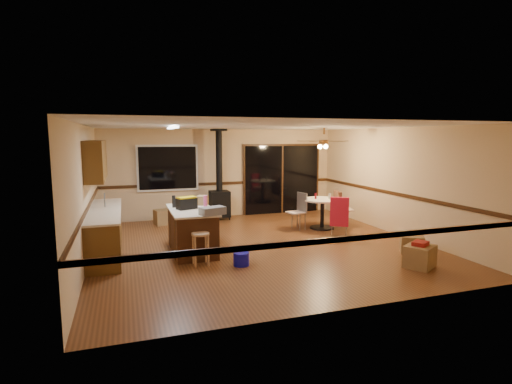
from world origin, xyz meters
name	(u,v)px	position (x,y,z in m)	size (l,w,h in m)	color
floor	(260,245)	(0.00, 0.00, 0.00)	(7.00, 7.00, 0.00)	brown
ceiling	(260,126)	(0.00, 0.00, 2.60)	(7.00, 7.00, 0.00)	silver
wall_back	(222,173)	(0.00, 3.50, 1.30)	(7.00, 7.00, 0.00)	#D0B084
wall_front	(345,218)	(0.00, -3.50, 1.30)	(7.00, 7.00, 0.00)	#D0B084
wall_left	(85,194)	(-3.50, 0.00, 1.30)	(7.00, 7.00, 0.00)	#D0B084
wall_right	(396,181)	(3.50, 0.00, 1.30)	(7.00, 7.00, 0.00)	#D0B084
chair_rail	(260,201)	(0.00, 0.00, 1.00)	(7.00, 7.00, 0.08)	#371F0D
window	(168,168)	(-1.60, 3.45, 1.50)	(1.72, 0.10, 1.32)	black
sliding_door	(282,180)	(1.90, 3.45, 1.05)	(2.52, 0.10, 2.10)	black
lower_cabinets	(106,232)	(-3.20, 0.50, 0.43)	(0.60, 3.00, 0.86)	brown
countertop	(104,211)	(-3.20, 0.50, 0.88)	(0.64, 3.04, 0.04)	beige
upper_cabinets	(96,160)	(-3.33, 0.70, 1.90)	(0.35, 2.00, 0.80)	brown
kitchen_island	(192,230)	(-1.50, 0.00, 0.45)	(0.88, 1.68, 0.90)	#3A1D0E
wood_stove	(219,194)	(-0.20, 3.05, 0.73)	(0.55, 0.50, 2.52)	black
ceiling_fan	(324,143)	(2.07, 1.06, 2.21)	(0.24, 0.24, 0.55)	brown
fluorescent_strip	(173,128)	(-1.80, 0.30, 2.56)	(0.10, 1.20, 0.04)	white
toolbox_grey	(213,211)	(-1.21, -0.72, 0.97)	(0.47, 0.26, 0.15)	slate
toolbox_black	(187,204)	(-1.59, 0.04, 1.01)	(0.40, 0.21, 0.22)	black
toolbox_yellow_lid	(186,198)	(-1.59, 0.04, 1.14)	(0.38, 0.20, 0.03)	gold
box_on_island	(202,200)	(-1.18, 0.47, 1.00)	(0.22, 0.29, 0.20)	olive
bottle_dark	(174,202)	(-1.82, 0.30, 1.03)	(0.07, 0.07, 0.25)	black
bottle_pink	(205,201)	(-1.18, 0.14, 1.02)	(0.08, 0.08, 0.25)	#D84C8C
bottle_white	(192,201)	(-1.42, 0.43, 0.99)	(0.06, 0.06, 0.18)	white
bar_stool	(201,249)	(-1.49, -0.93, 0.31)	(0.34, 0.34, 0.61)	tan
blue_bucket	(241,259)	(-0.78, -1.19, 0.12)	(0.29, 0.29, 0.25)	#0F0DC3
dining_table	(322,208)	(2.07, 1.06, 0.54)	(1.00, 1.00, 0.78)	black
glass_red	(316,196)	(1.92, 1.16, 0.86)	(0.06, 0.06, 0.15)	#590C14
glass_cream	(330,196)	(2.25, 1.01, 0.85)	(0.06, 0.06, 0.14)	beige
chair_left	(299,207)	(1.47, 1.18, 0.59)	(0.48, 0.48, 0.51)	#C0A38F
chair_near	(339,212)	(2.07, 0.20, 0.60)	(0.60, 0.61, 0.70)	#C0A38F
chair_right	(338,204)	(2.59, 1.15, 0.60)	(0.54, 0.51, 0.70)	#C0A38F
box_under_window	(164,217)	(-1.79, 2.88, 0.20)	(0.51, 0.41, 0.41)	olive
box_corner_a	(420,256)	(2.30, -2.32, 0.20)	(0.53, 0.45, 0.41)	olive
box_corner_b	(412,244)	(2.78, -1.52, 0.18)	(0.44, 0.38, 0.36)	olive
box_small_red	(420,243)	(2.30, -2.32, 0.44)	(0.28, 0.23, 0.07)	maroon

